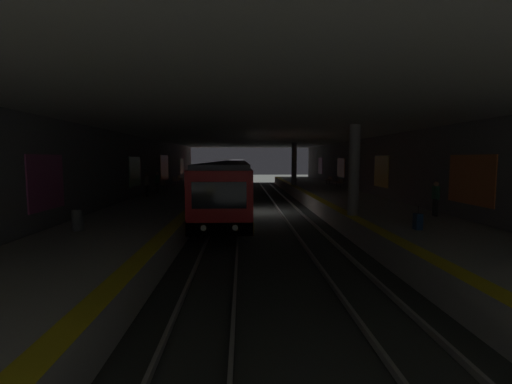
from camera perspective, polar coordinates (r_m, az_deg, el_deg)
The scene contains 22 objects.
ground_plane at distance 26.06m, azimuth 0.54°, elevation -3.22°, with size 120.00×120.00×0.00m, color #2D302D.
track_left at distance 26.24m, azimuth 5.35°, elevation -3.00°, with size 60.00×1.53×0.16m.
track_right at distance 26.03m, azimuth -4.31°, elevation -3.06°, with size 60.00×1.53×0.16m.
platform_left at distance 27.10m, azimuth 14.52°, elevation -1.93°, with size 60.00×5.30×1.06m.
platform_right at distance 26.49m, azimuth -13.76°, elevation -2.08°, with size 60.00×5.30×1.06m.
wall_left at distance 27.92m, azimuth 20.32°, elevation 2.80°, with size 60.00×0.56×5.60m.
wall_right at distance 27.07m, azimuth -19.88°, elevation 2.75°, with size 60.00×0.56×5.60m.
ceiling_slab at distance 25.83m, azimuth 0.55°, elevation 9.61°, with size 60.00×19.40×0.40m.
pillar_near at distance 18.45m, azimuth 15.47°, elevation 3.40°, with size 0.56×0.56×4.55m.
pillar_far at distance 38.46m, azimuth 6.15°, elevation 4.51°, with size 0.56×0.56×4.55m.
metro_train at distance 44.95m, azimuth -3.45°, elevation 3.00°, with size 60.95×2.83×3.49m.
bench_left_near at distance 36.67m, azimuth 13.25°, elevation 1.62°, with size 1.70×0.47×0.86m.
bench_left_mid at distance 40.79m, azimuth 11.65°, elevation 2.02°, with size 1.70×0.47×0.86m.
bench_right_near at distance 34.07m, azimuth -14.58°, elevation 1.31°, with size 1.70×0.47×0.86m.
bench_right_mid at distance 39.67m, azimuth -12.82°, elevation 1.90°, with size 1.70×0.47×0.86m.
bench_right_far at distance 42.52m, azimuth -12.11°, elevation 2.14°, with size 1.70×0.47×0.86m.
person_waiting_near at distance 37.70m, azimuth -9.90°, elevation 2.41°, with size 0.60×0.24×1.72m.
person_walking_mid at distance 30.31m, azimuth -15.57°, elevation 1.62°, with size 0.60×0.24×1.75m.
person_standing_far at distance 27.90m, azimuth -17.17°, elevation 1.23°, with size 0.60×0.24×1.72m.
person_boarding at distance 19.69m, azimuth 26.92°, elevation -0.76°, with size 0.60×0.24×1.73m.
suitcase_rolling at distance 15.73m, azimuth 24.58°, elevation -4.34°, with size 0.36×0.26×0.96m.
trash_bin at distance 15.79m, azimuth -26.76°, elevation -4.04°, with size 0.44×0.44×0.85m.
Camera 1 is at (-25.73, 1.26, 3.91)m, focal length 24.87 mm.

